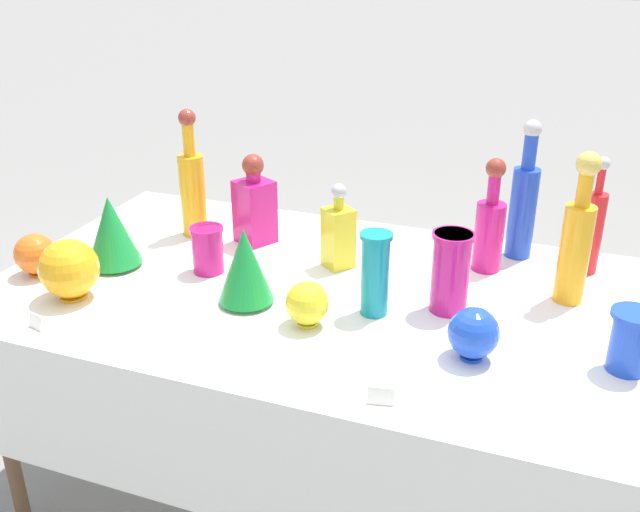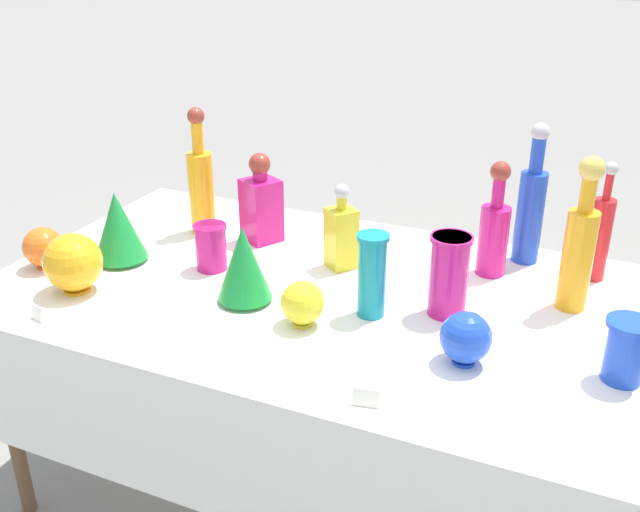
# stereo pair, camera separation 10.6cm
# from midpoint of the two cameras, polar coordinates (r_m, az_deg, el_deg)

# --- Properties ---
(ground_plane) EXTENTS (40.00, 40.00, 0.00)m
(ground_plane) POSITION_cam_midpoint_polar(r_m,az_deg,el_deg) (2.46, -1.29, -18.52)
(ground_plane) COLOR gray
(display_table) EXTENTS (1.84, 1.08, 0.76)m
(display_table) POSITION_cam_midpoint_polar(r_m,az_deg,el_deg) (2.02, -1.94, -4.64)
(display_table) COLOR white
(display_table) RESTS_ON ground
(tall_bottle_0) EXTENTS (0.08, 0.08, 0.42)m
(tall_bottle_0) POSITION_cam_midpoint_polar(r_m,az_deg,el_deg) (2.37, -11.45, 5.48)
(tall_bottle_0) COLOR orange
(tall_bottle_0) RESTS_ON display_table
(tall_bottle_1) EXTENTS (0.08, 0.08, 0.43)m
(tall_bottle_1) POSITION_cam_midpoint_polar(r_m,az_deg,el_deg) (2.23, 14.67, 4.12)
(tall_bottle_1) COLOR blue
(tall_bottle_1) RESTS_ON display_table
(tall_bottle_2) EXTENTS (0.06, 0.06, 0.35)m
(tall_bottle_2) POSITION_cam_midpoint_polar(r_m,az_deg,el_deg) (2.19, 19.69, 2.13)
(tall_bottle_2) COLOR red
(tall_bottle_2) RESTS_ON display_table
(tall_bottle_3) EXTENTS (0.09, 0.09, 0.34)m
(tall_bottle_3) POSITION_cam_midpoint_polar(r_m,az_deg,el_deg) (2.13, 12.04, 2.26)
(tall_bottle_3) COLOR #C61972
(tall_bottle_3) RESTS_ON display_table
(tall_bottle_4) EXTENTS (0.08, 0.08, 0.42)m
(tall_bottle_4) POSITION_cam_midpoint_polar(r_m,az_deg,el_deg) (1.98, 18.41, 1.21)
(tall_bottle_4) COLOR orange
(tall_bottle_4) RESTS_ON display_table
(square_decanter_0) EXTENTS (0.11, 0.11, 0.26)m
(square_decanter_0) POSITION_cam_midpoint_polar(r_m,az_deg,el_deg) (2.11, -0.05, 1.80)
(square_decanter_0) COLOR yellow
(square_decanter_0) RESTS_ON display_table
(square_decanter_1) EXTENTS (0.14, 0.14, 0.29)m
(square_decanter_1) POSITION_cam_midpoint_polar(r_m,az_deg,el_deg) (2.29, -6.58, 4.04)
(square_decanter_1) COLOR #C61972
(square_decanter_1) RESTS_ON display_table
(slender_vase_0) EXTENTS (0.11, 0.11, 0.22)m
(slender_vase_0) POSITION_cam_midpoint_polar(r_m,az_deg,el_deg) (1.88, 8.83, -1.17)
(slender_vase_0) COLOR #C61972
(slender_vase_0) RESTS_ON display_table
(slender_vase_1) EXTENTS (0.10, 0.10, 0.14)m
(slender_vase_1) POSITION_cam_midpoint_polar(r_m,az_deg,el_deg) (2.12, -10.40, 0.63)
(slender_vase_1) COLOR #C61972
(slender_vase_1) RESTS_ON display_table
(slender_vase_2) EXTENTS (0.09, 0.09, 0.23)m
(slender_vase_2) POSITION_cam_midpoint_polar(r_m,az_deg,el_deg) (1.84, 2.80, -1.27)
(slender_vase_2) COLOR teal
(slender_vase_2) RESTS_ON display_table
(slender_vase_3) EXTENTS (0.11, 0.11, 0.15)m
(slender_vase_3) POSITION_cam_midpoint_polar(r_m,az_deg,el_deg) (1.75, 22.02, -6.18)
(slender_vase_3) COLOR blue
(slender_vase_3) RESTS_ON display_table
(fluted_vase_0) EXTENTS (0.16, 0.16, 0.22)m
(fluted_vase_0) POSITION_cam_midpoint_polar(r_m,az_deg,el_deg) (2.21, -17.66, 1.92)
(fluted_vase_0) COLOR #198C38
(fluted_vase_0) RESTS_ON display_table
(fluted_vase_1) EXTENTS (0.15, 0.15, 0.22)m
(fluted_vase_1) POSITION_cam_midpoint_polar(r_m,az_deg,el_deg) (1.91, -7.60, -0.77)
(fluted_vase_1) COLOR #198C38
(fluted_vase_1) RESTS_ON display_table
(round_bowl_0) EXTENTS (0.12, 0.12, 0.13)m
(round_bowl_0) POSITION_cam_midpoint_polar(r_m,az_deg,el_deg) (2.25, -23.09, 0.14)
(round_bowl_0) COLOR orange
(round_bowl_0) RESTS_ON display_table
(round_bowl_1) EXTENTS (0.12, 0.12, 0.13)m
(round_bowl_1) POSITION_cam_midpoint_polar(r_m,az_deg,el_deg) (1.70, 10.44, -6.11)
(round_bowl_1) COLOR blue
(round_bowl_1) RESTS_ON display_table
(round_bowl_2) EXTENTS (0.11, 0.11, 0.12)m
(round_bowl_2) POSITION_cam_midpoint_polar(r_m,az_deg,el_deg) (1.81, -2.69, -3.82)
(round_bowl_2) COLOR yellow
(round_bowl_2) RESTS_ON display_table
(round_bowl_3) EXTENTS (0.16, 0.16, 0.17)m
(round_bowl_3) POSITION_cam_midpoint_polar(r_m,az_deg,el_deg) (2.06, -20.82, -0.98)
(round_bowl_3) COLOR orange
(round_bowl_3) RESTS_ON display_table
(price_tag_left) EXTENTS (0.06, 0.03, 0.04)m
(price_tag_left) POSITION_cam_midpoint_polar(r_m,az_deg,el_deg) (1.55, 2.91, -11.16)
(price_tag_left) COLOR white
(price_tag_left) RESTS_ON display_table
(price_tag_center) EXTENTS (0.05, 0.03, 0.04)m
(price_tag_center) POSITION_cam_midpoint_polar(r_m,az_deg,el_deg) (1.97, -23.21, -4.87)
(price_tag_center) COLOR white
(price_tag_center) RESTS_ON display_table
(cardboard_box_behind_left) EXTENTS (0.50, 0.46, 0.35)m
(cardboard_box_behind_left) POSITION_cam_midpoint_polar(r_m,az_deg,el_deg) (3.31, 6.86, -3.52)
(cardboard_box_behind_left) COLOR tan
(cardboard_box_behind_left) RESTS_ON ground
(cardboard_box_behind_right) EXTENTS (0.58, 0.51, 0.33)m
(cardboard_box_behind_right) POSITION_cam_midpoint_polar(r_m,az_deg,el_deg) (3.19, 10.20, -5.11)
(cardboard_box_behind_right) COLOR tan
(cardboard_box_behind_right) RESTS_ON ground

